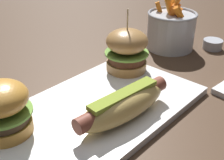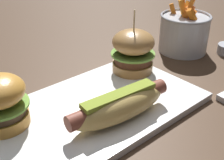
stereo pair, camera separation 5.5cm
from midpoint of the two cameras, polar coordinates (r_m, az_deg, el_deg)
ground_plane at (r=0.56m, az=-5.67°, el=-6.41°), size 3.00×3.00×0.00m
platter_main at (r=0.56m, az=-5.71°, el=-5.82°), size 0.41×0.24×0.01m
hot_dog at (r=0.51m, az=-0.90°, el=-4.81°), size 0.20×0.08×0.05m
slider_left at (r=0.51m, az=-23.38°, el=-5.12°), size 0.09×0.09×0.14m
slider_right at (r=0.66m, az=0.44°, el=5.79°), size 0.10×0.10×0.14m
fries_bucket at (r=0.82m, az=9.37°, el=9.51°), size 0.13×0.13×0.15m
sauce_ramekin at (r=0.85m, az=17.05°, el=6.60°), size 0.05×0.05×0.03m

